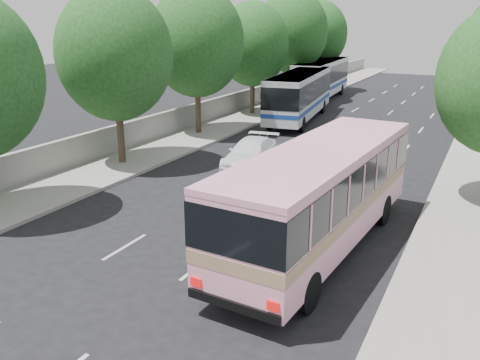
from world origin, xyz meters
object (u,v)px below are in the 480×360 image
Objects in this scene: white_pickup at (251,154)px; tour_coach_front at (300,92)px; pink_taxi at (281,169)px; tour_coach_rear at (322,76)px; pink_bus at (321,188)px.

tour_coach_front is (-2.20, 12.98, 1.41)m from white_pickup.
tour_coach_front is at bearing 103.55° from pink_taxi.
tour_coach_front is 10.83m from tour_coach_rear.
tour_coach_rear reaches higher than pink_bus.
tour_coach_rear is (-10.20, 31.46, 0.03)m from pink_bus.
tour_coach_rear reaches higher than tour_coach_front.
tour_coach_front is at bearing 116.14° from pink_bus.
pink_taxi is at bearing -80.28° from tour_coach_front.
pink_bus is 6.73m from pink_taxi.
pink_taxi is 3.43m from white_pickup.
pink_bus is at bearing -60.65° from pink_taxi.
pink_taxi is at bearing 127.33° from pink_bus.
pink_taxi is (-3.62, 5.53, -1.31)m from pink_bus.
pink_bus reaches higher than white_pickup.
pink_bus is 0.91× the size of tour_coach_front.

